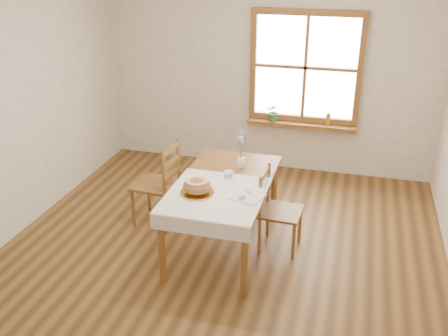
% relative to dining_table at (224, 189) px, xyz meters
% --- Properties ---
extents(ground, '(5.00, 5.00, 0.00)m').
position_rel_dining_table_xyz_m(ground, '(0.00, -0.30, -0.66)').
color(ground, brown).
rests_on(ground, ground).
extents(room_walls, '(4.60, 5.10, 2.65)m').
position_rel_dining_table_xyz_m(room_walls, '(0.00, -0.30, 1.04)').
color(room_walls, white).
rests_on(room_walls, ground).
extents(window, '(1.46, 0.08, 1.46)m').
position_rel_dining_table_xyz_m(window, '(0.50, 2.17, 0.79)').
color(window, olive).
rests_on(window, ground).
extents(window_sill, '(1.46, 0.20, 0.05)m').
position_rel_dining_table_xyz_m(window_sill, '(0.50, 2.10, 0.03)').
color(window_sill, olive).
rests_on(window_sill, ground).
extents(dining_table, '(0.90, 1.60, 0.75)m').
position_rel_dining_table_xyz_m(dining_table, '(0.00, 0.00, 0.00)').
color(dining_table, olive).
rests_on(dining_table, ground).
extents(table_linen, '(0.91, 0.99, 0.01)m').
position_rel_dining_table_xyz_m(table_linen, '(0.00, -0.30, 0.09)').
color(table_linen, silver).
rests_on(table_linen, dining_table).
extents(chair_left, '(0.50, 0.48, 0.97)m').
position_rel_dining_table_xyz_m(chair_left, '(-0.87, 0.29, -0.18)').
color(chair_left, olive).
rests_on(chair_left, ground).
extents(chair_right, '(0.45, 0.43, 0.87)m').
position_rel_dining_table_xyz_m(chair_right, '(0.57, 0.13, -0.23)').
color(chair_right, olive).
rests_on(chair_right, ground).
extents(bread_plate, '(0.38, 0.38, 0.02)m').
position_rel_dining_table_xyz_m(bread_plate, '(-0.17, -0.33, 0.10)').
color(bread_plate, white).
rests_on(bread_plate, table_linen).
extents(bread_loaf, '(0.27, 0.27, 0.15)m').
position_rel_dining_table_xyz_m(bread_loaf, '(-0.17, -0.33, 0.18)').
color(bread_loaf, '#AD6B3D').
rests_on(bread_loaf, bread_plate).
extents(egg_napkin, '(0.34, 0.31, 0.01)m').
position_rel_dining_table_xyz_m(egg_napkin, '(0.30, -0.28, 0.10)').
color(egg_napkin, silver).
rests_on(egg_napkin, table_linen).
extents(eggs, '(0.26, 0.25, 0.05)m').
position_rel_dining_table_xyz_m(eggs, '(0.30, -0.28, 0.13)').
color(eggs, white).
rests_on(eggs, egg_napkin).
extents(salt_shaker, '(0.07, 0.07, 0.10)m').
position_rel_dining_table_xyz_m(salt_shaker, '(0.02, 0.04, 0.15)').
color(salt_shaker, white).
rests_on(salt_shaker, table_linen).
extents(pepper_shaker, '(0.06, 0.06, 0.09)m').
position_rel_dining_table_xyz_m(pepper_shaker, '(0.05, 0.07, 0.14)').
color(pepper_shaker, white).
rests_on(pepper_shaker, table_linen).
extents(flower_vase, '(0.11, 0.11, 0.10)m').
position_rel_dining_table_xyz_m(flower_vase, '(0.08, 0.40, 0.13)').
color(flower_vase, white).
rests_on(flower_vase, dining_table).
extents(lavender_bouquet, '(0.16, 0.16, 0.30)m').
position_rel_dining_table_xyz_m(lavender_bouquet, '(0.08, 0.40, 0.33)').
color(lavender_bouquet, '#7660AA').
rests_on(lavender_bouquet, flower_vase).
extents(potted_plant, '(0.24, 0.26, 0.19)m').
position_rel_dining_table_xyz_m(potted_plant, '(0.12, 2.10, 0.14)').
color(potted_plant, '#356E2C').
rests_on(potted_plant, window_sill).
extents(amber_bottle, '(0.07, 0.07, 0.17)m').
position_rel_dining_table_xyz_m(amber_bottle, '(0.85, 2.10, 0.14)').
color(amber_bottle, '#AE6920').
rests_on(amber_bottle, window_sill).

